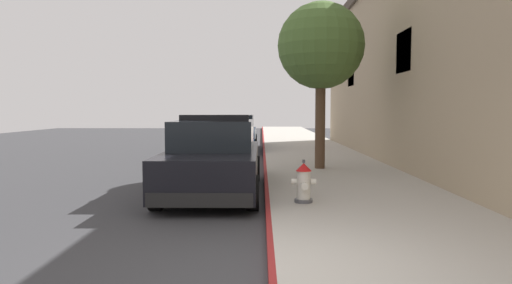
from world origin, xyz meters
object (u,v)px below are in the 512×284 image
Objects in this scene: parked_car_silver_ahead at (234,134)px; street_tree at (321,47)px; fire_hydrant at (304,183)px; police_cruiser at (214,159)px.

street_tree reaches higher than parked_car_silver_ahead.
street_tree reaches higher than fire_hydrant.
parked_car_silver_ahead is at bearing 111.44° from street_tree.
street_tree reaches higher than police_cruiser.
parked_car_silver_ahead is (-0.17, 10.27, -0.00)m from police_cruiser.
street_tree is at bearing -68.56° from parked_car_silver_ahead.
police_cruiser is at bearing -89.05° from parked_car_silver_ahead.
parked_car_silver_ahead is 12.17m from fire_hydrant.
fire_hydrant is at bearing -44.71° from police_cruiser.
parked_car_silver_ahead is at bearing 90.95° from police_cruiser.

